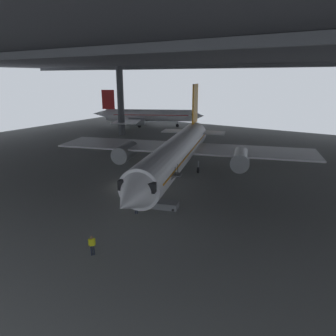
% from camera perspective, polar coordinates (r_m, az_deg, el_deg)
% --- Properties ---
extents(ground_plane, '(110.00, 110.00, 0.00)m').
position_cam_1_polar(ground_plane, '(40.84, -5.55, -3.30)').
color(ground_plane, slate).
extents(hangar_structure, '(121.00, 99.00, 17.27)m').
position_cam_1_polar(hangar_structure, '(50.17, 4.01, 19.72)').
color(hangar_structure, '#4C4F54').
rests_on(hangar_structure, ground_plane).
extents(airplane_main, '(39.11, 39.53, 12.48)m').
position_cam_1_polar(airplane_main, '(43.56, 1.70, 3.03)').
color(airplane_main, white).
rests_on(airplane_main, ground_plane).
extents(boarding_stairs, '(4.63, 2.66, 4.87)m').
position_cam_1_polar(boarding_stairs, '(33.98, -1.42, -6.03)').
color(boarding_stairs, slate).
rests_on(boarding_stairs, ground_plane).
extents(crew_worker_near_nose, '(0.41, 0.42, 1.70)m').
position_cam_1_polar(crew_worker_near_nose, '(26.04, -13.73, -13.41)').
color(crew_worker_near_nose, '#232838').
rests_on(crew_worker_near_nose, ground_plane).
extents(crew_worker_by_stairs, '(0.50, 0.36, 1.70)m').
position_cam_1_polar(crew_worker_by_stairs, '(32.54, -5.87, -6.74)').
color(crew_worker_by_stairs, '#232838').
rests_on(crew_worker_by_stairs, ground_plane).
extents(airplane_distant, '(29.59, 29.78, 10.16)m').
position_cam_1_polar(airplane_distant, '(89.36, -3.92, 9.61)').
color(airplane_distant, white).
rests_on(airplane_distant, ground_plane).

